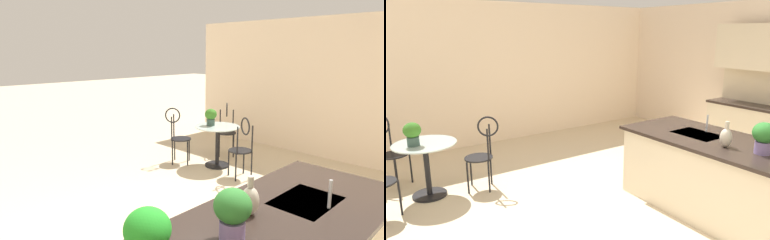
{
  "view_description": "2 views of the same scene",
  "coord_description": "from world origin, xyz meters",
  "views": [
    {
      "loc": [
        2.12,
        1.97,
        2.07
      ],
      "look_at": [
        -0.74,
        -0.9,
        1.24
      ],
      "focal_mm": 31.79,
      "sensor_mm": 36.0,
      "label": 1
    },
    {
      "loc": [
        2.43,
        -2.79,
        2.16
      ],
      "look_at": [
        -0.69,
        -0.64,
        1.22
      ],
      "focal_mm": 33.71,
      "sensor_mm": 36.0,
      "label": 2
    }
  ],
  "objects": [
    {
      "name": "sink_faucet",
      "position": [
        -0.25,
        1.03,
        1.03
      ],
      "size": [
        0.02,
        0.02,
        0.22
      ],
      "primitive_type": "cylinder",
      "color": "#B2B5BA",
      "rests_on": "kitchen_island"
    },
    {
      "name": "potted_plant_counter_far",
      "position": [
        1.15,
        0.67,
        1.12
      ],
      "size": [
        0.25,
        0.25,
        0.36
      ],
      "color": "#385147",
      "rests_on": "kitchen_island"
    },
    {
      "name": "chair_toward_desk",
      "position": [
        -2.0,
        -2.54,
        0.57
      ],
      "size": [
        0.54,
        0.54,
        1.04
      ],
      "color": "black",
      "rests_on": "ground"
    },
    {
      "name": "chair_near_window",
      "position": [
        -2.18,
        -1.21,
        0.57
      ],
      "size": [
        0.51,
        0.52,
        1.04
      ],
      "color": "black",
      "rests_on": "ground"
    },
    {
      "name": "potted_plant_on_table",
      "position": [
        -2.34,
        -2.04,
        0.91
      ],
      "size": [
        0.22,
        0.22,
        0.3
      ],
      "color": "#385147",
      "rests_on": "bistro_table"
    },
    {
      "name": "bistro_table",
      "position": [
        -2.37,
        -1.9,
        0.45
      ],
      "size": [
        0.8,
        0.8,
        0.74
      ],
      "color": "black",
      "rests_on": "ground"
    },
    {
      "name": "potted_plant_counter_near",
      "position": [
        0.6,
        0.79,
        1.11
      ],
      "size": [
        0.24,
        0.24,
        0.33
      ],
      "color": "#7A669E",
      "rests_on": "kitchen_island"
    },
    {
      "name": "chair_by_island",
      "position": [
        -3.04,
        -2.24,
        0.57
      ],
      "size": [
        0.54,
        0.54,
        1.04
      ],
      "color": "black",
      "rests_on": "ground"
    },
    {
      "name": "wall_left_window",
      "position": [
        -4.26,
        0.0,
        1.35
      ],
      "size": [
        0.12,
        7.8,
        2.7
      ],
      "primitive_type": "cube",
      "color": "beige",
      "rests_on": "ground"
    },
    {
      "name": "vase_on_counter",
      "position": [
        0.25,
        0.67,
        1.03
      ],
      "size": [
        0.13,
        0.13,
        0.29
      ],
      "color": "#BCB29E",
      "rests_on": "kitchen_island"
    }
  ]
}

